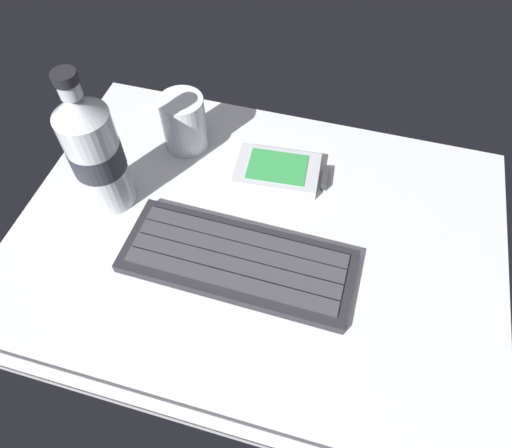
# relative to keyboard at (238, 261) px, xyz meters

# --- Properties ---
(ground_plane) EXTENTS (0.64, 0.48, 0.03)m
(ground_plane) POSITION_rel_keyboard_xyz_m (0.01, 0.04, -0.02)
(ground_plane) COLOR silver
(keyboard) EXTENTS (0.29, 0.12, 0.02)m
(keyboard) POSITION_rel_keyboard_xyz_m (0.00, 0.00, 0.00)
(keyboard) COLOR #232328
(keyboard) RESTS_ON ground_plane
(handheld_device) EXTENTS (0.13, 0.09, 0.02)m
(handheld_device) POSITION_rel_keyboard_xyz_m (0.02, 0.16, -0.00)
(handheld_device) COLOR #B7BABF
(handheld_device) RESTS_ON ground_plane
(juice_cup) EXTENTS (0.06, 0.06, 0.09)m
(juice_cup) POSITION_rel_keyboard_xyz_m (-0.14, 0.18, 0.03)
(juice_cup) COLOR silver
(juice_cup) RESTS_ON ground_plane
(water_bottle) EXTENTS (0.07, 0.07, 0.21)m
(water_bottle) POSITION_rel_keyboard_xyz_m (-0.20, 0.06, 0.08)
(water_bottle) COLOR silver
(water_bottle) RESTS_ON ground_plane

